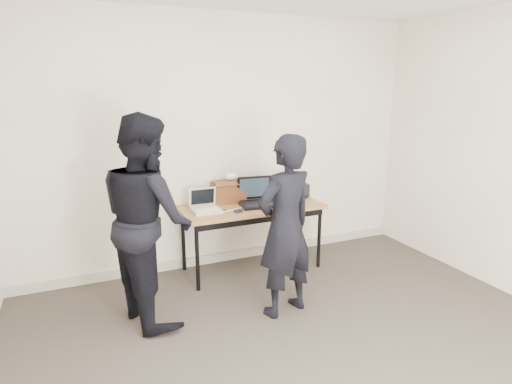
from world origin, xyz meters
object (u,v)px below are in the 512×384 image
desk (252,211)px  equipment_box (296,190)px  person_observer (148,219)px  leather_satchel (229,191)px  laptop_right (285,193)px  laptop_beige (205,207)px  person_typist (285,227)px  laptop_center (257,198)px

desk → equipment_box: bearing=16.3°
equipment_box → person_observer: person_observer is taller
leather_satchel → person_observer: person_observer is taller
laptop_right → leather_satchel: laptop_right is taller
laptop_right → person_observer: size_ratio=0.26×
laptop_beige → person_typist: size_ratio=0.18×
desk → laptop_right: bearing=15.9°
laptop_right → laptop_center: bearing=171.3°
laptop_beige → person_observer: (-0.66, -0.55, 0.12)m
leather_satchel → equipment_box: leather_satchel is taller
laptop_beige → laptop_center: 0.58m
laptop_center → person_observer: person_observer is taller
person_observer → equipment_box: bearing=-81.1°
laptop_center → leather_satchel: bearing=148.3°
laptop_beige → person_observer: size_ratio=0.16×
person_observer → leather_satchel: bearing=-65.5°
laptop_center → person_typist: size_ratio=0.26×
laptop_center → laptop_right: (0.40, 0.11, -0.01)m
desk → leather_satchel: 0.34m
desk → person_typist: size_ratio=0.95×
person_typist → desk: bearing=-110.6°
laptop_center → leather_satchel: (-0.25, 0.20, 0.06)m
desk → person_observer: bearing=-155.7°
equipment_box → laptop_center: bearing=-164.0°
person_typist → person_observer: (-1.08, 0.41, 0.09)m
laptop_beige → equipment_box: bearing=10.1°
desk → laptop_right: (0.47, 0.14, 0.12)m
desk → person_typist: person_typist is taller
desk → person_observer: person_observer is taller
laptop_right → person_typist: person_typist is taller
laptop_right → desk: bearing=172.6°
laptop_beige → person_observer: person_observer is taller
laptop_beige → laptop_center: size_ratio=0.68×
laptop_right → leather_satchel: (-0.65, 0.09, 0.07)m
person_observer → laptop_beige: bearing=-63.8°
person_typist → person_observer: person_observer is taller
laptop_beige → laptop_right: 0.99m
person_typist → person_observer: bearing=-35.5°
laptop_center → person_observer: 1.37m
person_typist → laptop_right: bearing=-132.3°
laptop_beige → person_typist: (0.42, -0.95, 0.03)m
laptop_center → person_observer: bearing=-148.2°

